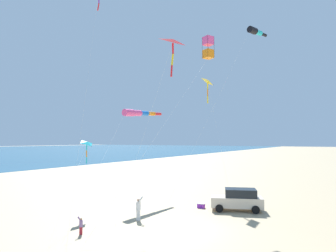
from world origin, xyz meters
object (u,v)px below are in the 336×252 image
person_child_green_jacket (81,225)px  kite_delta_purple_drifting (87,144)px  kite_windsock_yellow_midlevel (255,32)px  kite_windsock_striped_overhead (139,113)px  parked_car (238,199)px  person_adult_flyer (139,207)px  kite_delta_checkered_midright (208,82)px  kite_box_blue_topmost (208,48)px  kite_delta_long_streamer_left (173,42)px  cooler_box (201,206)px

person_child_green_jacket → kite_delta_purple_drifting: 8.26m
kite_windsock_yellow_midlevel → kite_windsock_striped_overhead: kite_windsock_yellow_midlevel is taller
parked_car → person_adult_flyer: size_ratio=2.63×
kite_windsock_yellow_midlevel → kite_delta_checkered_midright: bearing=47.9°
person_adult_flyer → kite_delta_checkered_midright: size_ratio=0.14×
kite_box_blue_topmost → kite_windsock_striped_overhead: size_ratio=0.90×
parked_car → kite_delta_long_streamer_left: size_ratio=0.35×
cooler_box → kite_windsock_yellow_midlevel: (-2.47, -10.07, 18.51)m
kite_delta_long_streamer_left → kite_windsock_yellow_midlevel: size_ratio=0.70×
cooler_box → kite_windsock_striped_overhead: bearing=-6.2°
person_adult_flyer → kite_box_blue_topmost: 15.85m
kite_delta_purple_drifting → kite_delta_checkered_midright: bearing=-118.8°
person_adult_flyer → kite_box_blue_topmost: bearing=-109.1°
kite_box_blue_topmost → kite_delta_purple_drifting: bearing=41.4°
kite_delta_long_streamer_left → kite_delta_purple_drifting: (8.85, -0.52, -7.17)m
parked_car → kite_windsock_striped_overhead: 13.25m
kite_delta_checkered_midright → kite_windsock_yellow_midlevel: 8.77m
person_adult_flyer → kite_delta_purple_drifting: size_ratio=0.22×
kite_delta_checkered_midright → kite_windsock_striped_overhead: kite_delta_checkered_midright is taller
cooler_box → person_adult_flyer: (2.32, 6.15, 0.76)m
parked_car → kite_box_blue_topmost: kite_box_blue_topmost is taller
kite_windsock_striped_overhead → person_child_green_jacket: bearing=109.3°
person_child_green_jacket → kite_box_blue_topmost: 18.88m
kite_delta_long_streamer_left → person_child_green_jacket: bearing=43.8°
parked_car → kite_windsock_striped_overhead: (10.62, -0.08, 7.92)m
kite_delta_long_streamer_left → kite_windsock_striped_overhead: 11.85m
kite_delta_checkered_midright → kite_windsock_striped_overhead: (5.92, 4.74, -3.54)m
cooler_box → kite_delta_long_streamer_left: 14.28m
person_adult_flyer → kite_delta_purple_drifting: (5.64, -0.16, 4.75)m
person_adult_flyer → kite_delta_purple_drifting: kite_delta_purple_drifting is taller
kite_delta_checkered_midright → person_child_green_jacket: bearing=83.4°
kite_delta_purple_drifting → kite_windsock_striped_overhead: (-0.43, -6.80, 3.16)m
parked_car → kite_box_blue_topmost: size_ratio=0.30×
person_child_green_jacket → kite_windsock_yellow_midlevel: (-5.96, -20.77, 18.10)m
kite_delta_long_streamer_left → kite_box_blue_topmost: bearing=-85.3°
kite_delta_long_streamer_left → kite_delta_purple_drifting: 11.40m
person_child_green_jacket → kite_delta_purple_drifting: kite_delta_purple_drifting is taller
person_child_green_jacket → person_adult_flyer: bearing=-104.4°
parked_car → person_child_green_jacket: parked_car is taller
person_adult_flyer → person_child_green_jacket: person_adult_flyer is taller
kite_delta_long_streamer_left → kite_windsock_yellow_midlevel: kite_windsock_yellow_midlevel is taller
person_adult_flyer → kite_delta_long_streamer_left: (-3.21, 0.35, 11.92)m
cooler_box → kite_delta_long_streamer_left: size_ratio=0.05×
kite_delta_long_streamer_left → kite_windsock_striped_overhead: kite_delta_long_streamer_left is taller
kite_delta_purple_drifting → kite_windsock_striped_overhead: 7.51m
kite_delta_purple_drifting → parked_car: bearing=-148.7°
kite_box_blue_topmost → kite_windsock_yellow_midlevel: bearing=-104.1°
parked_car → kite_box_blue_topmost: 14.10m
person_child_green_jacket → parked_car: bearing=-119.9°
person_child_green_jacket → kite_box_blue_topmost: kite_box_blue_topmost is taller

